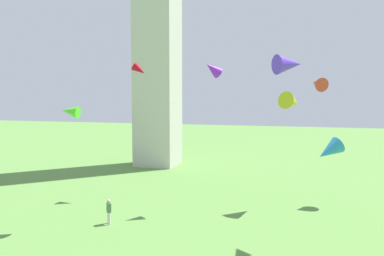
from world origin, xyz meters
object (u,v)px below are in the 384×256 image
at_px(kite_flying_3, 317,84).
at_px(kite_flying_9, 212,69).
at_px(kite_flying_2, 329,151).
at_px(kite_flying_0, 70,111).
at_px(kite_flying_10, 139,70).
at_px(kite_flying_6, 289,64).
at_px(kite_flying_8, 292,102).
at_px(person_0, 109,210).

xyz_separation_m(kite_flying_3, kite_flying_9, (-8.28, 4.76, 1.41)).
bearing_deg(kite_flying_2, kite_flying_0, -94.71).
xyz_separation_m(kite_flying_2, kite_flying_10, (-17.16, -0.81, 7.13)).
xyz_separation_m(kite_flying_6, kite_flying_10, (-14.28, 10.52, 0.54)).
relative_size(kite_flying_3, kite_flying_8, 0.62).
relative_size(person_0, kite_flying_3, 1.10).
distance_m(kite_flying_3, kite_flying_6, 3.74).
bearing_deg(kite_flying_2, kite_flying_6, -49.73).
relative_size(kite_flying_3, kite_flying_10, 1.10).
distance_m(kite_flying_6, kite_flying_10, 17.75).
bearing_deg(kite_flying_6, kite_flying_3, -64.31).
height_order(kite_flying_2, kite_flying_9, kite_flying_9).
bearing_deg(kite_flying_10, kite_flying_0, 173.56).
bearing_deg(kite_flying_9, kite_flying_2, 61.14).
height_order(person_0, kite_flying_10, kite_flying_10).
distance_m(kite_flying_8, kite_flying_10, 14.34).
bearing_deg(kite_flying_2, kite_flying_8, -109.35).
distance_m(kite_flying_3, kite_flying_10, 17.66).
bearing_deg(kite_flying_6, kite_flying_8, -34.74).
distance_m(person_0, kite_flying_3, 17.25).
xyz_separation_m(kite_flying_0, kite_flying_3, (17.02, 2.67, 1.93)).
relative_size(kite_flying_0, kite_flying_9, 0.77).
bearing_deg(kite_flying_0, kite_flying_9, 123.93).
bearing_deg(kite_flying_10, kite_flying_8, -90.91).
xyz_separation_m(person_0, kite_flying_2, (15.66, 10.02, 3.68)).
bearing_deg(kite_flying_6, person_0, 47.98).
height_order(person_0, kite_flying_6, kite_flying_6).
bearing_deg(kite_flying_8, kite_flying_3, 131.50).
relative_size(person_0, kite_flying_10, 1.21).
bearing_deg(kite_flying_0, kite_flying_3, 92.46).
distance_m(kite_flying_0, kite_flying_6, 15.62).
bearing_deg(kite_flying_0, kite_flying_2, 114.32).
bearing_deg(person_0, kite_flying_0, -109.60).
distance_m(kite_flying_8, kite_flying_9, 7.35).
relative_size(kite_flying_2, kite_flying_8, 1.10).
bearing_deg(kite_flying_3, kite_flying_6, 37.13).
bearing_deg(person_0, kite_flying_6, 46.49).
bearing_deg(kite_flying_8, kite_flying_0, 59.88).
relative_size(kite_flying_3, kite_flying_6, 0.80).
relative_size(person_0, kite_flying_9, 0.98).
xyz_separation_m(kite_flying_3, kite_flying_10, (-15.97, 7.36, 1.61)).
relative_size(kite_flying_8, kite_flying_10, 1.78).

